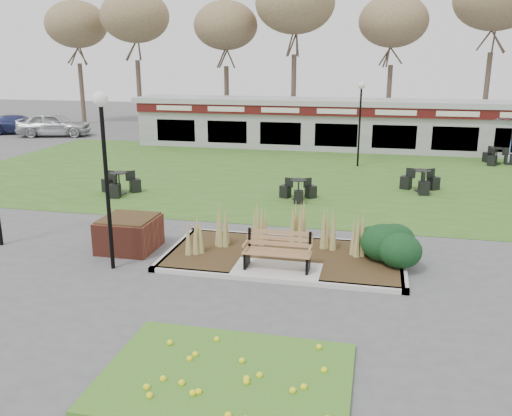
% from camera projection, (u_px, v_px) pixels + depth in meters
% --- Properties ---
extents(ground, '(100.00, 100.00, 0.00)m').
position_uv_depth(ground, '(276.00, 276.00, 13.51)').
color(ground, '#515154').
rests_on(ground, ground).
extents(lawn, '(34.00, 16.00, 0.02)m').
position_uv_depth(lawn, '(324.00, 176.00, 24.79)').
color(lawn, '#35601E').
rests_on(lawn, ground).
extents(flower_bed, '(4.20, 3.00, 0.16)m').
position_uv_depth(flower_bed, '(226.00, 375.00, 9.17)').
color(flower_bed, '#2D6B1E').
rests_on(flower_bed, ground).
extents(planting_bed, '(6.75, 3.40, 1.27)m').
position_uv_depth(planting_bed, '(332.00, 248.00, 14.41)').
color(planting_bed, '#372D16').
rests_on(planting_bed, ground).
extents(park_bench, '(1.70, 0.66, 0.93)m').
position_uv_depth(park_bench, '(278.00, 250.00, 13.59)').
color(park_bench, '#996E45').
rests_on(park_bench, ground).
extents(brick_planter, '(1.50, 1.50, 0.95)m').
position_uv_depth(brick_planter, '(129.00, 233.00, 15.25)').
color(brick_planter, brown).
rests_on(brick_planter, ground).
extents(food_pavilion, '(24.60, 3.40, 2.90)m').
position_uv_depth(food_pavilion, '(338.00, 124.00, 31.88)').
color(food_pavilion, gray).
rests_on(food_pavilion, ground).
extents(tree_backdrop, '(47.24, 5.24, 10.36)m').
position_uv_depth(tree_backdrop, '(351.00, 11.00, 37.58)').
color(tree_backdrop, '#47382B').
rests_on(tree_backdrop, ground).
extents(lamp_post_mid_left, '(0.37, 0.37, 4.48)m').
position_uv_depth(lamp_post_mid_left, '(104.00, 142.00, 13.12)').
color(lamp_post_mid_left, black).
rests_on(lamp_post_mid_left, ground).
extents(lamp_post_mid_right, '(0.34, 0.34, 4.13)m').
position_uv_depth(lamp_post_mid_right, '(361.00, 105.00, 26.18)').
color(lamp_post_mid_right, black).
rests_on(lamp_post_mid_right, ground).
extents(bistro_set_a, '(1.44, 1.36, 0.77)m').
position_uv_depth(bistro_set_a, '(298.00, 193.00, 20.61)').
color(bistro_set_a, black).
rests_on(bistro_set_a, ground).
extents(bistro_set_b, '(1.60, 1.53, 0.86)m').
position_uv_depth(bistro_set_b, '(120.00, 187.00, 21.47)').
color(bistro_set_b, black).
rests_on(bistro_set_b, ground).
extents(bistro_set_c, '(1.37, 1.55, 0.82)m').
position_uv_depth(bistro_set_c, '(496.00, 159.00, 27.45)').
color(bistro_set_c, black).
rests_on(bistro_set_c, ground).
extents(bistro_set_d, '(1.62, 1.49, 0.86)m').
position_uv_depth(bistro_set_d, '(421.00, 184.00, 21.91)').
color(bistro_set_d, black).
rests_on(bistro_set_d, ground).
extents(patio_umbrella, '(2.52, 2.56, 2.85)m').
position_uv_depth(patio_umbrella, '(511.00, 139.00, 23.56)').
color(patio_umbrella, black).
rests_on(patio_umbrella, ground).
extents(car_silver, '(5.19, 3.14, 1.65)m').
position_uv_depth(car_silver, '(54.00, 124.00, 37.11)').
color(car_silver, silver).
rests_on(car_silver, ground).
extents(car_black, '(4.87, 1.74, 1.60)m').
position_uv_depth(car_black, '(235.00, 120.00, 39.91)').
color(car_black, black).
rests_on(car_black, ground).
extents(car_blue, '(4.91, 3.54, 1.32)m').
position_uv_depth(car_blue, '(19.00, 124.00, 38.52)').
color(car_blue, navy).
rests_on(car_blue, ground).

